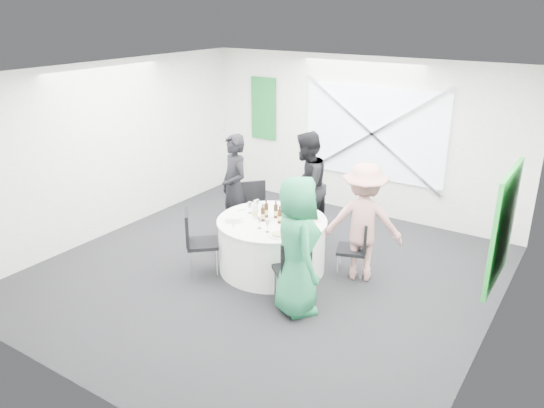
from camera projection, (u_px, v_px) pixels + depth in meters
The scene contains 45 objects.
floor at pixel (264, 273), 7.59m from camera, with size 6.00×6.00×0.00m, color black.
ceiling at pixel (263, 74), 6.59m from camera, with size 6.00×6.00×0.00m, color white.
wall_back at pixel (358, 136), 9.44m from camera, with size 6.00×6.00×0.00m, color silver.
wall_front at pixel (77, 268), 4.74m from camera, with size 6.00×6.00×0.00m, color silver.
wall_left at pixel (111, 149), 8.62m from camera, with size 6.00×6.00×0.00m, color silver.
wall_right at pixel (501, 230), 5.55m from camera, with size 6.00×6.00×0.00m, color silver.
window_panel at pixel (373, 133), 9.21m from camera, with size 2.60×0.03×1.60m, color white.
window_brace_a at pixel (372, 134), 9.18m from camera, with size 0.05×0.05×3.16m, color silver.
window_brace_b at pixel (372, 134), 9.18m from camera, with size 0.05×0.05×3.16m, color silver.
green_banner at pixel (263, 109), 10.31m from camera, with size 0.55×0.04×1.20m, color #125C29.
green_sign at pixel (503, 227), 6.12m from camera, with size 0.05×1.20×1.40m, color green.
banquet_table at pixel (272, 244), 7.61m from camera, with size 1.56×1.56×0.76m.
chair_back at pixel (302, 207), 8.47m from camera, with size 0.49×0.50×0.96m.
chair_back_left at pixel (255, 207), 8.52m from camera, with size 0.61×0.61×0.95m.
chair_back_right at pixel (357, 245), 7.30m from camera, with size 0.51×0.50×0.86m.
chair_front_right at pixel (293, 268), 6.60m from camera, with size 0.59×0.59×0.92m.
chair_front_left at pixel (196, 238), 7.40m from camera, with size 0.61×0.61×0.94m.
person_man_back_left at pixel (234, 187), 8.47m from camera, with size 0.63×0.41×1.73m, color black.
person_man_back at pixel (306, 186), 8.45m from camera, with size 0.86×0.47×1.77m, color black.
person_woman_pink at pixel (363, 222), 7.21m from camera, with size 1.08×0.50×1.67m, color tan.
person_woman_green at pixel (297, 246), 6.39m from camera, with size 0.86×0.56×1.76m, color #227D4F.
plate_back at pixel (290, 208), 7.87m from camera, with size 0.29×0.29×0.01m.
plate_back_left at pixel (256, 205), 7.99m from camera, with size 0.26×0.26×0.01m.
plate_back_right at pixel (311, 219), 7.46m from camera, with size 0.27×0.27×0.04m.
plate_front_right at pixel (279, 235), 6.95m from camera, with size 0.27×0.27×0.04m.
plate_front_left at pixel (235, 220), 7.44m from camera, with size 0.26×0.26×0.01m.
napkin at pixel (233, 219), 7.40m from camera, with size 0.19×0.13×0.05m, color white.
beer_bottle_a at pixel (266, 211), 7.53m from camera, with size 0.06×0.06×0.26m.
beer_bottle_b at pixel (276, 211), 7.51m from camera, with size 0.06×0.06×0.26m.
beer_bottle_c at pixel (280, 217), 7.33m from camera, with size 0.06×0.06×0.25m.
beer_bottle_d at pixel (263, 215), 7.40m from camera, with size 0.06×0.06×0.25m.
green_water_bottle at pixel (289, 212), 7.42m from camera, with size 0.08×0.08×0.32m.
clear_water_bottle at pixel (255, 212), 7.48m from camera, with size 0.08×0.08×0.28m.
wine_glass_a at pixel (267, 223), 7.03m from camera, with size 0.07×0.07×0.17m.
wine_glass_b at pixel (257, 203), 7.76m from camera, with size 0.07×0.07×0.17m.
wine_glass_c at pixel (250, 205), 7.67m from camera, with size 0.07×0.07×0.17m.
wine_glass_d at pixel (260, 220), 7.15m from camera, with size 0.07×0.07×0.17m.
fork_a at pixel (304, 211), 7.78m from camera, with size 0.01×0.15×0.01m, color silver.
knife_a at pixel (281, 206), 7.99m from camera, with size 0.01×0.15×0.01m, color silver.
fork_b at pixel (265, 205), 8.00m from camera, with size 0.01×0.15×0.01m, color silver.
knife_b at pixel (242, 210), 7.82m from camera, with size 0.01×0.15×0.01m, color silver.
fork_c at pixel (232, 218), 7.54m from camera, with size 0.01×0.15×0.01m, color silver.
knife_c at pixel (233, 226), 7.27m from camera, with size 0.01×0.15×0.01m, color silver.
fork_d at pixel (310, 226), 7.26m from camera, with size 0.01×0.15×0.01m, color silver.
knife_d at pixel (312, 217), 7.56m from camera, with size 0.01×0.15×0.01m, color silver.
Camera 1 is at (3.78, -5.58, 3.63)m, focal length 35.00 mm.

